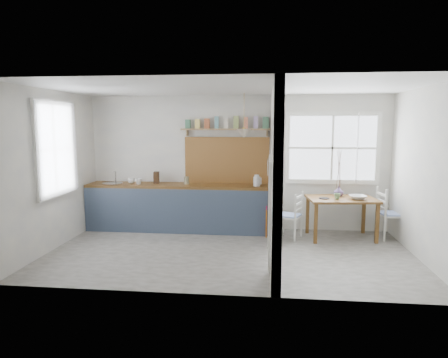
# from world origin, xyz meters

# --- Properties ---
(floor) EXTENTS (5.80, 3.20, 0.01)m
(floor) POSITION_xyz_m (0.00, 0.00, 0.00)
(floor) COLOR gray
(floor) RESTS_ON ground
(ceiling) EXTENTS (5.80, 3.20, 0.01)m
(ceiling) POSITION_xyz_m (0.00, 0.00, 2.60)
(ceiling) COLOR silver
(ceiling) RESTS_ON walls
(walls) EXTENTS (5.81, 3.21, 2.60)m
(walls) POSITION_xyz_m (0.00, 0.00, 1.30)
(walls) COLOR silver
(walls) RESTS_ON floor
(partition) EXTENTS (0.12, 3.20, 2.60)m
(partition) POSITION_xyz_m (0.70, 0.06, 1.45)
(partition) COLOR silver
(partition) RESTS_ON floor
(kitchen_window) EXTENTS (0.10, 1.16, 1.50)m
(kitchen_window) POSITION_xyz_m (-2.87, 0.00, 1.65)
(kitchen_window) COLOR white
(kitchen_window) RESTS_ON walls
(nook_window) EXTENTS (1.76, 0.10, 1.30)m
(nook_window) POSITION_xyz_m (1.80, 1.56, 1.60)
(nook_window) COLOR white
(nook_window) RESTS_ON walls
(counter) EXTENTS (3.50, 0.60, 0.90)m
(counter) POSITION_xyz_m (-1.13, 1.33, 0.46)
(counter) COLOR brown
(counter) RESTS_ON floor
(sink) EXTENTS (0.40, 0.40, 0.02)m
(sink) POSITION_xyz_m (-2.43, 1.30, 0.89)
(sink) COLOR #B8B8B8
(sink) RESTS_ON counter
(backsplash) EXTENTS (1.65, 0.03, 0.90)m
(backsplash) POSITION_xyz_m (-0.20, 1.58, 1.35)
(backsplash) COLOR brown
(backsplash) RESTS_ON walls
(shelf) EXTENTS (1.75, 0.20, 0.21)m
(shelf) POSITION_xyz_m (-0.20, 1.49, 2.01)
(shelf) COLOR olive
(shelf) RESTS_ON walls
(pendant_lamp) EXTENTS (0.26, 0.26, 0.16)m
(pendant_lamp) POSITION_xyz_m (0.15, 1.15, 1.88)
(pendant_lamp) COLOR beige
(pendant_lamp) RESTS_ON ceiling
(utensil_rail) EXTENTS (0.02, 0.50, 0.02)m
(utensil_rail) POSITION_xyz_m (0.61, 0.90, 1.45)
(utensil_rail) COLOR #B8B8B8
(utensil_rail) RESTS_ON partition
(dining_table) EXTENTS (1.26, 0.91, 0.74)m
(dining_table) POSITION_xyz_m (1.91, 1.06, 0.37)
(dining_table) COLOR brown
(dining_table) RESTS_ON floor
(chair_left) EXTENTS (0.50, 0.50, 0.84)m
(chair_left) POSITION_xyz_m (0.99, 0.96, 0.42)
(chair_left) COLOR silver
(chair_left) RESTS_ON floor
(chair_right) EXTENTS (0.47, 0.47, 0.93)m
(chair_right) POSITION_xyz_m (2.80, 1.11, 0.46)
(chair_right) COLOR silver
(chair_right) RESTS_ON floor
(kettle) EXTENTS (0.20, 0.17, 0.21)m
(kettle) POSITION_xyz_m (0.39, 1.24, 1.00)
(kettle) COLOR silver
(kettle) RESTS_ON counter
(mug_a) EXTENTS (0.16, 0.16, 0.11)m
(mug_a) POSITION_xyz_m (-1.87, 1.21, 0.96)
(mug_a) COLOR silver
(mug_a) RESTS_ON counter
(mug_b) EXTENTS (0.16, 0.16, 0.10)m
(mug_b) POSITION_xyz_m (-2.06, 1.33, 0.95)
(mug_b) COLOR silver
(mug_b) RESTS_ON counter
(knife_block) EXTENTS (0.12, 0.16, 0.23)m
(knife_block) POSITION_xyz_m (-1.57, 1.38, 1.01)
(knife_block) COLOR black
(knife_block) RESTS_ON counter
(jar) EXTENTS (0.11, 0.11, 0.14)m
(jar) POSITION_xyz_m (-0.96, 1.34, 0.97)
(jar) COLOR #757154
(jar) RESTS_ON counter
(towel_magenta) EXTENTS (0.02, 0.03, 0.60)m
(towel_magenta) POSITION_xyz_m (0.58, 0.99, 0.28)
(towel_magenta) COLOR #C22568
(towel_magenta) RESTS_ON counter
(towel_orange) EXTENTS (0.02, 0.03, 0.52)m
(towel_orange) POSITION_xyz_m (0.58, 0.93, 0.25)
(towel_orange) COLOR #BF6919
(towel_orange) RESTS_ON counter
(bowl) EXTENTS (0.34, 0.34, 0.07)m
(bowl) POSITION_xyz_m (2.17, 0.96, 0.77)
(bowl) COLOR silver
(bowl) RESTS_ON dining_table
(table_cup) EXTENTS (0.14, 0.14, 0.10)m
(table_cup) POSITION_xyz_m (1.81, 0.92, 0.79)
(table_cup) COLOR #689160
(table_cup) RESTS_ON dining_table
(plate) EXTENTS (0.21, 0.21, 0.02)m
(plate) POSITION_xyz_m (1.59, 0.96, 0.74)
(plate) COLOR black
(plate) RESTS_ON dining_table
(vase) EXTENTS (0.20, 0.20, 0.18)m
(vase) POSITION_xyz_m (1.89, 1.22, 0.83)
(vase) COLOR #422F51
(vase) RESTS_ON dining_table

